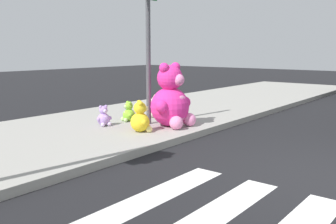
% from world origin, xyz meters
% --- Properties ---
extents(ground_plane, '(60.00, 60.00, 0.00)m').
position_xyz_m(ground_plane, '(0.00, 0.00, 0.00)').
color(ground_plane, black).
extents(sidewalk, '(28.00, 4.40, 0.15)m').
position_xyz_m(sidewalk, '(0.00, 5.20, 0.07)').
color(sidewalk, '#9E9B93').
rests_on(sidewalk, ground_plane).
extents(sign_pole, '(0.56, 0.11, 3.20)m').
position_xyz_m(sign_pole, '(1.00, 4.40, 1.85)').
color(sign_pole, '#4C4C51').
rests_on(sign_pole, sidewalk).
extents(plush_pink_large, '(1.13, 0.98, 1.46)m').
position_xyz_m(plush_pink_large, '(1.11, 3.81, 0.73)').
color(plush_pink_large, '#F22D93').
rests_on(plush_pink_large, sidewalk).
extents(plush_lavender, '(0.36, 0.34, 0.48)m').
position_xyz_m(plush_lavender, '(0.17, 5.05, 0.34)').
color(plush_lavender, '#B28CD8').
rests_on(plush_lavender, sidewalk).
extents(plush_lime, '(0.36, 0.37, 0.50)m').
position_xyz_m(plush_lime, '(0.92, 5.00, 0.35)').
color(plush_lime, '#8CD133').
rests_on(plush_lime, sidewalk).
extents(plush_yellow, '(0.49, 0.48, 0.68)m').
position_xyz_m(plush_yellow, '(0.23, 3.94, 0.42)').
color(plush_yellow, yellow).
rests_on(plush_yellow, sidewalk).
extents(plush_tan, '(0.42, 0.40, 0.58)m').
position_xyz_m(plush_tan, '(1.82, 4.89, 0.38)').
color(plush_tan, tan).
rests_on(plush_tan, sidewalk).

